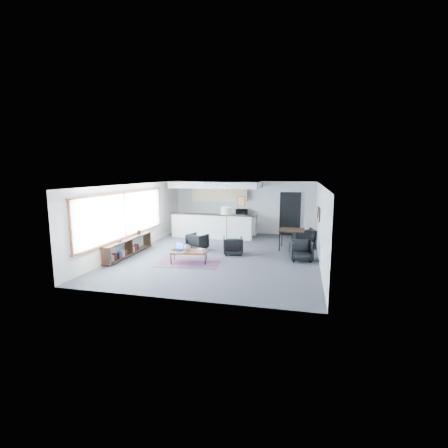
% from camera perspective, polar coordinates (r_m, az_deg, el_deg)
% --- Properties ---
extents(room, '(7.02, 9.02, 2.62)m').
position_cam_1_polar(room, '(11.98, -0.35, 0.72)').
color(room, '#48484A').
rests_on(room, ground).
extents(window, '(0.10, 5.95, 1.66)m').
position_cam_1_polar(window, '(12.45, -17.06, 1.36)').
color(window, '#8CBFFF').
rests_on(window, room).
extents(console, '(0.35, 3.00, 0.80)m').
position_cam_1_polar(console, '(12.44, -16.51, -3.91)').
color(console, black).
rests_on(console, floor).
extents(kitchenette, '(4.20, 1.96, 2.60)m').
position_cam_1_polar(kitchenette, '(15.83, -1.30, 3.07)').
color(kitchenette, white).
rests_on(kitchenette, floor).
extents(doorway, '(1.10, 0.12, 2.15)m').
position_cam_1_polar(doorway, '(16.05, 11.54, 1.88)').
color(doorway, black).
rests_on(doorway, room).
extents(track_light, '(1.60, 0.07, 0.15)m').
position_cam_1_polar(track_light, '(14.14, -0.51, 7.01)').
color(track_light, silver).
rests_on(track_light, room).
extents(wall_art_lower, '(0.03, 0.38, 0.48)m').
position_cam_1_polar(wall_art_lower, '(12.00, 16.41, 1.57)').
color(wall_art_lower, black).
rests_on(wall_art_lower, room).
extents(wall_art_upper, '(0.03, 0.34, 0.44)m').
position_cam_1_polar(wall_art_upper, '(13.30, 16.16, 2.07)').
color(wall_art_upper, black).
rests_on(wall_art_upper, room).
extents(kilim_rug, '(2.24, 1.64, 0.01)m').
position_cam_1_polar(kilim_rug, '(11.21, -6.11, -6.70)').
color(kilim_rug, '#522C40').
rests_on(kilim_rug, floor).
extents(coffee_table, '(1.35, 0.91, 0.41)m').
position_cam_1_polar(coffee_table, '(11.12, -6.14, -4.87)').
color(coffee_table, brown).
rests_on(coffee_table, floor).
extents(laptop, '(0.43, 0.39, 0.25)m').
position_cam_1_polar(laptop, '(11.26, -8.00, -4.18)').
color(laptop, black).
rests_on(laptop, coffee_table).
extents(ceramic_pot, '(0.23, 0.23, 0.23)m').
position_cam_1_polar(ceramic_pot, '(11.05, -6.53, -4.17)').
color(ceramic_pot, gray).
rests_on(ceramic_pot, coffee_table).
extents(book_stack, '(0.35, 0.32, 0.09)m').
position_cam_1_polar(book_stack, '(10.99, -4.05, -4.61)').
color(book_stack, silver).
rests_on(book_stack, coffee_table).
extents(coaster, '(0.15, 0.15, 0.01)m').
position_cam_1_polar(coaster, '(10.80, -5.73, -5.09)').
color(coaster, '#E5590C').
rests_on(coaster, coffee_table).
extents(armchair_left, '(0.85, 0.83, 0.70)m').
position_cam_1_polar(armchair_left, '(12.95, -4.71, -2.95)').
color(armchair_left, black).
rests_on(armchair_left, floor).
extents(armchair_right, '(0.85, 0.82, 0.72)m').
position_cam_1_polar(armchair_right, '(12.15, 1.58, -3.67)').
color(armchair_right, black).
rests_on(armchair_right, floor).
extents(floor_lamp, '(0.56, 0.56, 1.62)m').
position_cam_1_polar(floor_lamp, '(13.39, 0.48, 2.09)').
color(floor_lamp, black).
rests_on(floor_lamp, floor).
extents(dining_table, '(1.00, 1.00, 0.81)m').
position_cam_1_polar(dining_table, '(13.10, 11.84, -1.24)').
color(dining_table, black).
rests_on(dining_table, floor).
extents(dining_chair_near, '(0.72, 0.69, 0.65)m').
position_cam_1_polar(dining_chair_near, '(11.63, 13.43, -4.68)').
color(dining_chair_near, black).
rests_on(dining_chair_near, floor).
extents(dining_chair_far, '(0.85, 0.82, 0.72)m').
position_cam_1_polar(dining_chair_far, '(13.75, 13.77, -2.42)').
color(dining_chair_far, black).
rests_on(dining_chair_far, floor).
extents(microwave, '(0.55, 0.32, 0.37)m').
position_cam_1_polar(microwave, '(16.03, 3.11, 2.19)').
color(microwave, black).
rests_on(microwave, kitchenette).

